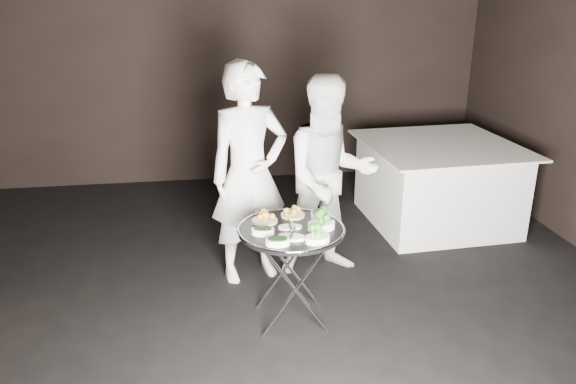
{
  "coord_description": "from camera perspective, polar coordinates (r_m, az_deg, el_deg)",
  "views": [
    {
      "loc": [
        -0.41,
        -3.34,
        2.33
      ],
      "look_at": [
        0.15,
        0.33,
        0.95
      ],
      "focal_mm": 35.0,
      "sensor_mm": 36.0,
      "label": 1
    }
  ],
  "objects": [
    {
      "name": "broccoli_bowl_b",
      "position": [
        3.7,
        3.02,
        -4.63
      ],
      "size": [
        0.19,
        0.16,
        0.07
      ],
      "rotation": [
        0.0,
        0.0,
        0.21
      ],
      "color": "white",
      "rests_on": "serving_tray"
    },
    {
      "name": "broccoli_bowl_a",
      "position": [
        3.89,
        3.41,
        -3.25
      ],
      "size": [
        0.23,
        0.19,
        0.08
      ],
      "rotation": [
        0.0,
        0.0,
        0.27
      ],
      "color": "white",
      "rests_on": "serving_tray"
    },
    {
      "name": "serving_tray",
      "position": [
        3.91,
        0.33,
        -3.88
      ],
      "size": [
        0.75,
        0.75,
        0.04
      ],
      "color": "black",
      "rests_on": "tray_stand"
    },
    {
      "name": "waiter_right",
      "position": [
        4.62,
        4.24,
        1.5
      ],
      "size": [
        0.86,
        0.7,
        1.68
      ],
      "primitive_type": "imported",
      "rotation": [
        0.0,
        0.0,
        0.08
      ],
      "color": "white",
      "rests_on": "floor"
    },
    {
      "name": "tray_stand",
      "position": [
        4.05,
        0.32,
        -8.03
      ],
      "size": [
        0.49,
        0.41,
        0.71
      ],
      "rotation": [
        0.0,
        0.0,
        0.17
      ],
      "color": "silver",
      "rests_on": "floor"
    },
    {
      "name": "spinach_bowl_a",
      "position": [
        3.81,
        -2.58,
        -3.91
      ],
      "size": [
        0.17,
        0.13,
        0.06
      ],
      "rotation": [
        0.0,
        0.0,
        -0.2
      ],
      "color": "white",
      "rests_on": "serving_tray"
    },
    {
      "name": "greens_bowl",
      "position": [
        4.06,
        3.25,
        -2.27
      ],
      "size": [
        0.14,
        0.14,
        0.08
      ],
      "rotation": [
        0.0,
        0.0,
        -0.4
      ],
      "color": "white",
      "rests_on": "serving_tray"
    },
    {
      "name": "serving_utensils",
      "position": [
        3.95,
        0.42,
        -2.69
      ],
      "size": [
        0.58,
        0.41,
        0.01
      ],
      "color": "silver",
      "rests_on": "serving_tray"
    },
    {
      "name": "waiter_left",
      "position": [
        4.5,
        -3.96,
        1.8
      ],
      "size": [
        0.75,
        0.6,
        1.8
      ],
      "primitive_type": "imported",
      "rotation": [
        0.0,
        0.0,
        0.3
      ],
      "color": "white",
      "rests_on": "floor"
    },
    {
      "name": "asparagus_plate_a",
      "position": [
        3.91,
        0.2,
        -3.5
      ],
      "size": [
        0.17,
        0.1,
        0.03
      ],
      "rotation": [
        0.0,
        0.0,
        -0.04
      ],
      "color": "white",
      "rests_on": "serving_tray"
    },
    {
      "name": "potato_plate_a",
      "position": [
        4.01,
        -2.39,
        -2.67
      ],
      "size": [
        0.18,
        0.18,
        0.07
      ],
      "rotation": [
        0.0,
        0.0,
        -0.25
      ],
      "color": "beige",
      "rests_on": "serving_tray"
    },
    {
      "name": "wall_back",
      "position": [
        6.93,
        -5.37,
        13.41
      ],
      "size": [
        6.0,
        0.05,
        3.0
      ],
      "primitive_type": "cube",
      "color": "black",
      "rests_on": "floor"
    },
    {
      "name": "potato_plate_b",
      "position": [
        4.1,
        0.49,
        -2.1
      ],
      "size": [
        0.18,
        0.18,
        0.06
      ],
      "rotation": [
        0.0,
        0.0,
        -0.24
      ],
      "color": "beige",
      "rests_on": "serving_tray"
    },
    {
      "name": "dining_table",
      "position": [
        5.93,
        14.88,
        0.88
      ],
      "size": [
        1.47,
        1.47,
        0.84
      ],
      "rotation": [
        0.0,
        0.0,
        0.05
      ],
      "color": "white",
      "rests_on": "floor"
    },
    {
      "name": "floor",
      "position": [
        4.1,
        -1.41,
        -14.63
      ],
      "size": [
        6.0,
        7.0,
        0.05
      ],
      "primitive_type": "cube",
      "color": "black",
      "rests_on": "ground"
    },
    {
      "name": "asparagus_plate_b",
      "position": [
        3.75,
        0.41,
        -4.52
      ],
      "size": [
        0.21,
        0.17,
        0.04
      ],
      "rotation": [
        0.0,
        0.0,
        -0.36
      ],
      "color": "white",
      "rests_on": "serving_tray"
    },
    {
      "name": "spinach_bowl_b",
      "position": [
        3.66,
        -1.06,
        -4.97
      ],
      "size": [
        0.17,
        0.12,
        0.07
      ],
      "rotation": [
        0.0,
        0.0,
        -0.1
      ],
      "color": "white",
      "rests_on": "serving_tray"
    }
  ]
}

